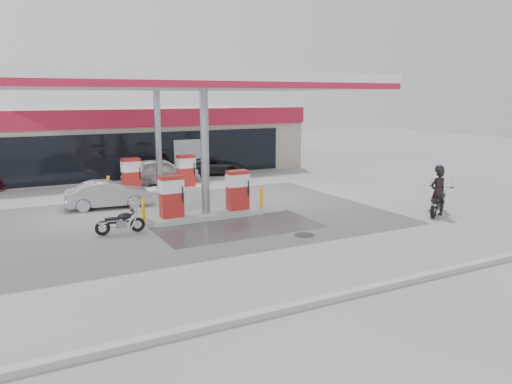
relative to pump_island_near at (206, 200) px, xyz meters
The scene contains 16 objects.
ground 2.12m from the pump_island_near, 90.00° to the right, with size 90.00×90.00×0.00m, color gray.
wet_patch 2.18m from the pump_island_near, 75.96° to the right, with size 6.00×3.00×0.00m, color #4C4C4F.
drain_cover 4.53m from the pump_island_near, 63.43° to the right, with size 0.70×0.70×0.01m, color #38383A.
kerb 9.02m from the pump_island_near, 90.00° to the right, with size 28.00×0.25×0.15m, color gray.
store_building 14.00m from the pump_island_near, 89.98° to the left, with size 22.00×8.22×4.00m.
canopy 5.46m from the pump_island_near, 90.00° to the left, with size 16.00×10.02×5.51m.
pump_island_near is the anchor object (origin of this frame).
pump_island_far 6.00m from the pump_island_near, 90.00° to the left, with size 5.14×1.30×1.78m.
main_motorcycle 9.36m from the pump_island_near, 25.12° to the right, with size 1.91×1.23×1.09m.
biker_main 9.25m from the pump_island_near, 26.14° to the right, with size 0.70×0.46×1.93m, color black.
parked_motorcycle 3.62m from the pump_island_near, 167.20° to the right, with size 1.73×0.66×0.89m.
sedan_white 8.24m from the pump_island_near, 84.69° to the left, with size 1.68×4.19×1.43m, color silver.
attendant 7.13m from the pump_island_near, 100.89° to the left, with size 0.76×0.60×1.57m, color slate.
hatchback_silver 4.70m from the pump_island_near, 130.01° to the left, with size 1.24×3.54×1.17m, color gray.
parked_car_right 10.97m from the pump_island_near, 65.77° to the left, with size 1.82×3.95×1.10m, color black.
biker_walking 9.91m from the pump_island_near, 81.28° to the left, with size 0.93×0.39×1.58m, color black.
Camera 1 is at (-7.30, -15.87, 4.74)m, focal length 35.00 mm.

